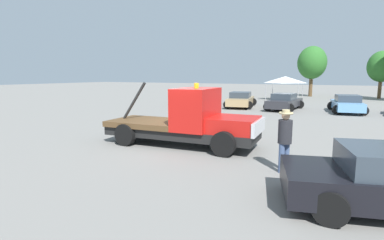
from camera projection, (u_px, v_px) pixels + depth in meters
The scene contains 10 objects.
ground_plane at pixel (181, 145), 12.12m from camera, with size 160.00×160.00×0.00m, color gray.
tow_truck at pixel (190, 122), 11.82m from camera, with size 6.32×2.56×2.51m.
person_near_truck at pixel (285, 136), 8.57m from camera, with size 0.41×0.41×1.83m.
parked_car_maroon at pixel (201, 98), 27.97m from camera, with size 2.79×4.85×1.34m.
parked_car_tan at pixel (241, 100), 26.11m from camera, with size 2.97×5.07×1.34m.
parked_car_charcoal at pixel (284, 102), 24.12m from camera, with size 2.65×4.86×1.34m.
parked_car_skyblue at pixel (347, 104), 22.28m from camera, with size 2.81×4.64×1.34m.
canopy_tent_white at pixel (285, 80), 33.35m from camera, with size 3.46×3.46×2.64m.
tree_center at pixel (382, 67), 35.01m from camera, with size 3.12×3.12×5.58m.
tree_right at pixel (312, 63), 38.40m from camera, with size 3.61×3.61×6.44m.
Camera 1 is at (5.82, -10.31, 2.81)m, focal length 28.00 mm.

